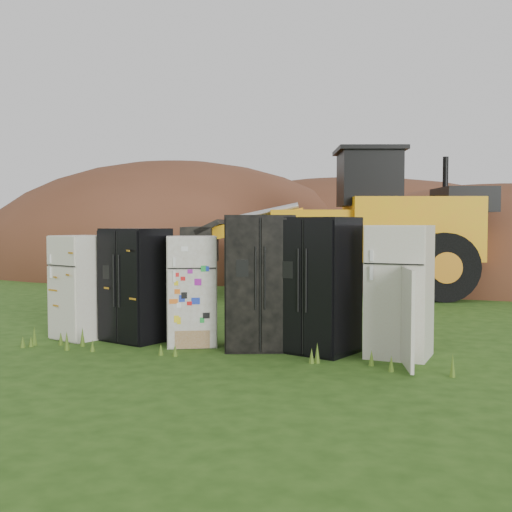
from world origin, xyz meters
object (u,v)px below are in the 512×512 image
(fridge_dark_mid, at_px, (259,282))
(fridge_open_door, at_px, (399,291))
(fridge_leftmost, at_px, (81,287))
(fridge_black_side, at_px, (136,285))
(fridge_sticker, at_px, (191,291))
(fridge_black_right, at_px, (319,285))
(wheel_loader, at_px, (332,222))

(fridge_dark_mid, relative_size, fridge_open_door, 1.08)
(fridge_leftmost, relative_size, fridge_black_side, 0.93)
(fridge_sticker, relative_size, fridge_dark_mid, 0.84)
(fridge_leftmost, xyz_separation_m, fridge_black_right, (3.85, -0.01, 0.14))
(fridge_black_right, bearing_deg, fridge_sticker, -160.11)
(fridge_sticker, bearing_deg, fridge_dark_mid, -23.89)
(fridge_dark_mid, height_order, fridge_black_right, fridge_dark_mid)
(fridge_black_right, xyz_separation_m, wheel_loader, (-1.04, 7.15, 0.89))
(fridge_black_right, xyz_separation_m, fridge_open_door, (1.12, 0.01, -0.06))
(fridge_sticker, height_order, fridge_black_right, fridge_black_right)
(fridge_black_side, bearing_deg, fridge_sticker, 16.72)
(fridge_black_right, height_order, wheel_loader, wheel_loader)
(fridge_black_right, bearing_deg, fridge_leftmost, -159.66)
(fridge_dark_mid, bearing_deg, fridge_black_side, 160.17)
(fridge_leftmost, xyz_separation_m, fridge_dark_mid, (2.95, 0.01, 0.16))
(fridge_black_side, bearing_deg, wheel_loader, 95.02)
(fridge_leftmost, xyz_separation_m, fridge_sticker, (1.89, 0.01, 0.00))
(fridge_leftmost, distance_m, wheel_loader, 7.74)
(fridge_black_right, relative_size, fridge_open_door, 1.06)
(fridge_sticker, xyz_separation_m, wheel_loader, (0.92, 7.13, 1.03))
(fridge_black_side, xyz_separation_m, fridge_black_right, (2.91, -0.07, 0.08))
(fridge_black_side, xyz_separation_m, wheel_loader, (1.87, 7.08, 0.98))
(fridge_sticker, relative_size, fridge_black_right, 0.85)
(fridge_open_door, bearing_deg, fridge_leftmost, -172.31)
(fridge_black_side, height_order, fridge_sticker, fridge_black_side)
(fridge_open_door, distance_m, wheel_loader, 7.52)
(fridge_dark_mid, bearing_deg, wheel_loader, 72.76)
(fridge_black_side, distance_m, fridge_sticker, 0.95)
(fridge_leftmost, xyz_separation_m, fridge_black_side, (0.94, 0.06, 0.06))
(fridge_black_right, bearing_deg, fridge_black_side, -160.90)
(fridge_open_door, bearing_deg, wheel_loader, 114.59)
(fridge_dark_mid, distance_m, fridge_open_door, 2.01)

